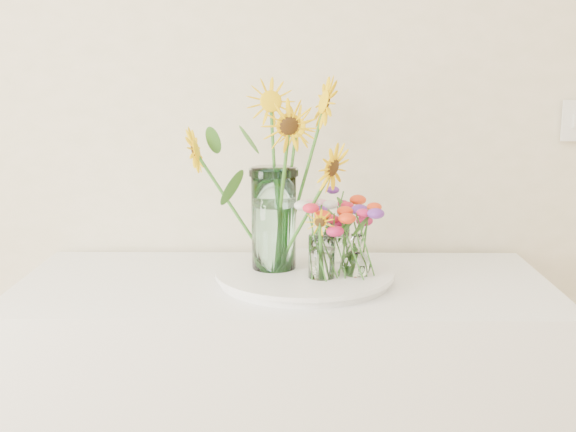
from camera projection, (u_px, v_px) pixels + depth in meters
The scene contains 9 objects.
tray at pixel (304, 277), 1.90m from camera, with size 0.44×0.44×0.03m, color white.
mason_jar at pixel (274, 219), 1.89m from camera, with size 0.12×0.12×0.27m, color #BDFCEF.
sunflower_bouquet at pixel (274, 175), 1.87m from camera, with size 0.67×0.67×0.51m, color #F9C105, non-canonical shape.
small_vase_a at pixel (322, 257), 1.82m from camera, with size 0.07×0.07×0.12m, color white.
wildflower_posy_a at pixel (322, 240), 1.81m from camera, with size 0.17×0.17×0.21m, color red, non-canonical shape.
small_vase_b at pixel (356, 256), 1.84m from camera, with size 0.08×0.08×0.11m, color white, non-canonical shape.
wildflower_posy_b at pixel (356, 239), 1.83m from camera, with size 0.20×0.20×0.20m, color red, non-canonical shape.
small_vase_c at pixel (337, 241), 1.99m from camera, with size 0.07×0.07×0.12m, color white.
wildflower_posy_c at pixel (338, 225), 1.98m from camera, with size 0.19×0.19×0.21m, color red, non-canonical shape.
Camera 1 is at (-0.07, 0.10, 1.46)m, focal length 45.00 mm.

